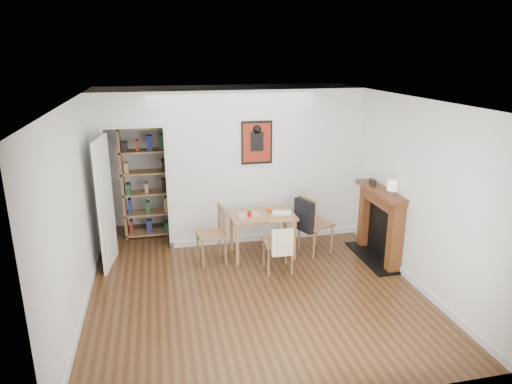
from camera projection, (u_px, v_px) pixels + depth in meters
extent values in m
plane|color=#4E3419|center=(250.00, 278.00, 6.69)|extent=(5.20, 5.20, 0.00)
plane|color=silver|center=(222.00, 154.00, 8.73)|extent=(4.50, 0.00, 4.50)
plane|color=silver|center=(311.00, 283.00, 3.88)|extent=(4.50, 0.00, 4.50)
plane|color=silver|center=(78.00, 205.00, 5.84)|extent=(0.00, 5.20, 5.20)
plane|color=silver|center=(398.00, 184.00, 6.76)|extent=(0.00, 5.20, 5.20)
plane|color=silver|center=(249.00, 99.00, 5.92)|extent=(5.20, 5.20, 0.00)
cube|color=silver|center=(266.00, 168.00, 7.73)|extent=(3.35, 0.10, 2.60)
cube|color=silver|center=(99.00, 177.00, 7.17)|extent=(0.25, 0.10, 2.60)
cube|color=silver|center=(132.00, 110.00, 6.99)|extent=(0.90, 0.10, 0.55)
cube|color=silver|center=(107.00, 193.00, 7.27)|extent=(0.06, 0.14, 2.05)
cube|color=silver|center=(168.00, 189.00, 7.47)|extent=(0.06, 0.14, 2.05)
cube|color=silver|center=(266.00, 237.00, 8.04)|extent=(3.35, 0.02, 0.10)
cube|color=silver|center=(83.00, 316.00, 5.65)|extent=(0.02, 4.00, 0.10)
cube|color=silver|center=(410.00, 279.00, 6.57)|extent=(0.02, 4.00, 0.10)
cube|color=white|center=(105.00, 204.00, 6.84)|extent=(0.15, 0.80, 2.00)
cube|color=black|center=(257.00, 143.00, 7.50)|extent=(0.52, 0.02, 0.72)
cube|color=maroon|center=(257.00, 143.00, 7.49)|extent=(0.46, 0.00, 0.64)
cube|color=#987647|center=(262.00, 215.00, 7.27)|extent=(1.03, 0.66, 0.04)
cube|color=#987647|center=(237.00, 245.00, 7.02)|extent=(0.05, 0.05, 0.66)
cube|color=#987647|center=(294.00, 240.00, 7.21)|extent=(0.05, 0.05, 0.66)
cube|color=#987647|center=(231.00, 232.00, 7.53)|extent=(0.05, 0.05, 0.66)
cube|color=#987647|center=(285.00, 228.00, 7.72)|extent=(0.05, 0.05, 0.66)
cube|color=black|center=(304.00, 216.00, 7.23)|extent=(0.25, 0.41, 0.51)
cube|color=beige|center=(282.00, 242.00, 6.54)|extent=(0.31, 0.11, 0.39)
cube|color=#987647|center=(123.00, 183.00, 7.92)|extent=(0.04, 0.33, 1.99)
cube|color=#987647|center=(169.00, 181.00, 8.09)|extent=(0.04, 0.33, 1.99)
cube|color=#987647|center=(150.00, 232.00, 8.29)|extent=(0.84, 0.33, 0.03)
cube|color=#987647|center=(147.00, 193.00, 8.06)|extent=(0.84, 0.33, 0.03)
cube|color=#987647|center=(142.00, 128.00, 7.72)|extent=(0.84, 0.33, 0.03)
cube|color=maroon|center=(146.00, 182.00, 8.01)|extent=(0.73, 0.27, 0.27)
cube|color=brown|center=(395.00, 238.00, 6.74)|extent=(0.20, 0.16, 1.10)
cube|color=brown|center=(366.00, 215.00, 7.66)|extent=(0.20, 0.16, 1.10)
cube|color=brown|center=(381.00, 191.00, 7.02)|extent=(0.30, 1.21, 0.06)
cube|color=brown|center=(382.00, 199.00, 7.07)|extent=(0.20, 0.85, 0.20)
cube|color=black|center=(383.00, 231.00, 7.24)|extent=(0.08, 0.81, 0.88)
cube|color=black|center=(374.00, 257.00, 7.34)|extent=(0.45, 1.25, 0.03)
cylinder|color=maroon|center=(249.00, 214.00, 7.14)|extent=(0.07, 0.07, 0.09)
sphere|color=#FF4F0D|center=(269.00, 209.00, 7.38)|extent=(0.09, 0.09, 0.09)
cube|color=beige|center=(249.00, 215.00, 7.24)|extent=(0.40, 0.34, 0.00)
cube|color=white|center=(282.00, 213.00, 7.32)|extent=(0.34, 0.28, 0.01)
cylinder|color=silver|center=(392.00, 193.00, 6.67)|extent=(0.08, 0.08, 0.09)
cylinder|color=beige|center=(392.00, 185.00, 6.64)|extent=(0.15, 0.15, 0.15)
cylinder|color=black|center=(374.00, 183.00, 7.13)|extent=(0.09, 0.09, 0.11)
cylinder|color=black|center=(372.00, 181.00, 7.24)|extent=(0.08, 0.08, 0.10)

